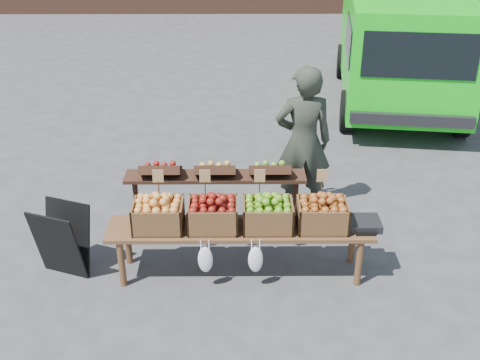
{
  "coord_description": "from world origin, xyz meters",
  "views": [
    {
      "loc": [
        0.14,
        -4.87,
        3.82
      ],
      "look_at": [
        0.18,
        0.82,
        0.85
      ],
      "focal_mm": 45.0,
      "sensor_mm": 36.0,
      "label": 1
    }
  ],
  "objects_px": {
    "crate_russet_pears": "(213,215)",
    "crate_red_apples": "(268,215)",
    "delivery_van": "(400,47)",
    "weighing_scale": "(363,223)",
    "crate_golden_apples": "(158,216)",
    "crate_green_apples": "(322,215)",
    "back_table": "(216,197)",
    "vendor": "(303,142)",
    "display_bench": "(240,250)",
    "chalkboard_sign": "(62,241)"
  },
  "relations": [
    {
      "from": "display_bench",
      "to": "crate_green_apples",
      "type": "distance_m",
      "value": 0.93
    },
    {
      "from": "delivery_van",
      "to": "crate_russet_pears",
      "type": "bearing_deg",
      "value": -113.33
    },
    {
      "from": "vendor",
      "to": "crate_golden_apples",
      "type": "distance_m",
      "value": 2.06
    },
    {
      "from": "display_bench",
      "to": "delivery_van",
      "type": "bearing_deg",
      "value": 61.41
    },
    {
      "from": "weighing_scale",
      "to": "crate_golden_apples",
      "type": "bearing_deg",
      "value": 180.0
    },
    {
      "from": "crate_golden_apples",
      "to": "crate_red_apples",
      "type": "relative_size",
      "value": 1.0
    },
    {
      "from": "weighing_scale",
      "to": "vendor",
      "type": "bearing_deg",
      "value": 110.94
    },
    {
      "from": "crate_russet_pears",
      "to": "crate_green_apples",
      "type": "distance_m",
      "value": 1.1
    },
    {
      "from": "vendor",
      "to": "weighing_scale",
      "type": "distance_m",
      "value": 1.43
    },
    {
      "from": "delivery_van",
      "to": "vendor",
      "type": "height_order",
      "value": "delivery_van"
    },
    {
      "from": "back_table",
      "to": "weighing_scale",
      "type": "relative_size",
      "value": 6.18
    },
    {
      "from": "crate_golden_apples",
      "to": "delivery_van",
      "type": "bearing_deg",
      "value": 54.86
    },
    {
      "from": "crate_red_apples",
      "to": "weighing_scale",
      "type": "distance_m",
      "value": 0.98
    },
    {
      "from": "crate_golden_apples",
      "to": "weighing_scale",
      "type": "height_order",
      "value": "crate_golden_apples"
    },
    {
      "from": "crate_russet_pears",
      "to": "weighing_scale",
      "type": "bearing_deg",
      "value": 0.0
    },
    {
      "from": "crate_russet_pears",
      "to": "crate_red_apples",
      "type": "relative_size",
      "value": 1.0
    },
    {
      "from": "crate_golden_apples",
      "to": "display_bench",
      "type": "bearing_deg",
      "value": 0.0
    },
    {
      "from": "chalkboard_sign",
      "to": "crate_russet_pears",
      "type": "xyz_separation_m",
      "value": [
        1.56,
        -0.02,
        0.31
      ]
    },
    {
      "from": "crate_golden_apples",
      "to": "crate_red_apples",
      "type": "distance_m",
      "value": 1.1
    },
    {
      "from": "chalkboard_sign",
      "to": "crate_green_apples",
      "type": "xyz_separation_m",
      "value": [
        2.66,
        -0.02,
        0.31
      ]
    },
    {
      "from": "vendor",
      "to": "back_table",
      "type": "xyz_separation_m",
      "value": [
        -1.02,
        -0.58,
        -0.41
      ]
    },
    {
      "from": "chalkboard_sign",
      "to": "crate_golden_apples",
      "type": "relative_size",
      "value": 1.6
    },
    {
      "from": "crate_russet_pears",
      "to": "weighing_scale",
      "type": "height_order",
      "value": "crate_russet_pears"
    },
    {
      "from": "crate_russet_pears",
      "to": "chalkboard_sign",
      "type": "bearing_deg",
      "value": 179.38
    },
    {
      "from": "crate_russet_pears",
      "to": "display_bench",
      "type": "bearing_deg",
      "value": 0.0
    },
    {
      "from": "delivery_van",
      "to": "crate_russet_pears",
      "type": "relative_size",
      "value": 9.08
    },
    {
      "from": "back_table",
      "to": "chalkboard_sign",
      "type": "bearing_deg",
      "value": -155.78
    },
    {
      "from": "delivery_van",
      "to": "weighing_scale",
      "type": "height_order",
      "value": "delivery_van"
    },
    {
      "from": "delivery_van",
      "to": "crate_green_apples",
      "type": "relative_size",
      "value": 9.08
    },
    {
      "from": "crate_green_apples",
      "to": "weighing_scale",
      "type": "bearing_deg",
      "value": 0.0
    },
    {
      "from": "vendor",
      "to": "crate_red_apples",
      "type": "distance_m",
      "value": 1.41
    },
    {
      "from": "back_table",
      "to": "crate_green_apples",
      "type": "relative_size",
      "value": 4.2
    },
    {
      "from": "crate_russet_pears",
      "to": "crate_red_apples",
      "type": "distance_m",
      "value": 0.55
    },
    {
      "from": "back_table",
      "to": "crate_red_apples",
      "type": "relative_size",
      "value": 4.2
    },
    {
      "from": "vendor",
      "to": "crate_russet_pears",
      "type": "height_order",
      "value": "vendor"
    },
    {
      "from": "back_table",
      "to": "crate_golden_apples",
      "type": "xyz_separation_m",
      "value": [
        -0.55,
        -0.72,
        0.19
      ]
    },
    {
      "from": "vendor",
      "to": "display_bench",
      "type": "height_order",
      "value": "vendor"
    },
    {
      "from": "crate_red_apples",
      "to": "delivery_van",
      "type": "bearing_deg",
      "value": 63.8
    },
    {
      "from": "delivery_van",
      "to": "crate_golden_apples",
      "type": "relative_size",
      "value": 9.08
    },
    {
      "from": "crate_red_apples",
      "to": "crate_green_apples",
      "type": "relative_size",
      "value": 1.0
    },
    {
      "from": "crate_red_apples",
      "to": "crate_green_apples",
      "type": "distance_m",
      "value": 0.55
    },
    {
      "from": "back_table",
      "to": "delivery_van",
      "type": "bearing_deg",
      "value": 55.26
    },
    {
      "from": "display_bench",
      "to": "crate_green_apples",
      "type": "bearing_deg",
      "value": 0.0
    },
    {
      "from": "delivery_van",
      "to": "back_table",
      "type": "distance_m",
      "value": 5.46
    },
    {
      "from": "vendor",
      "to": "crate_russet_pears",
      "type": "relative_size",
      "value": 3.74
    },
    {
      "from": "chalkboard_sign",
      "to": "display_bench",
      "type": "xyz_separation_m",
      "value": [
        1.83,
        -0.02,
        -0.12
      ]
    },
    {
      "from": "display_bench",
      "to": "crate_red_apples",
      "type": "distance_m",
      "value": 0.51
    },
    {
      "from": "crate_russet_pears",
      "to": "weighing_scale",
      "type": "distance_m",
      "value": 1.53
    },
    {
      "from": "crate_golden_apples",
      "to": "chalkboard_sign",
      "type": "bearing_deg",
      "value": 179.04
    },
    {
      "from": "weighing_scale",
      "to": "crate_green_apples",
      "type": "bearing_deg",
      "value": 180.0
    }
  ]
}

